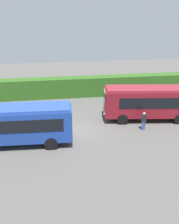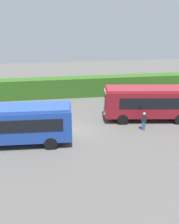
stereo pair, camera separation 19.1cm
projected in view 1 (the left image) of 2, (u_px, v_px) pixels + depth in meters
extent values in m
plane|color=#514F4C|center=(74.00, 132.00, 22.99)|extent=(64.00, 64.00, 0.00)
cube|color=navy|center=(16.00, 124.00, 20.25)|extent=(8.75, 2.81, 2.43)
cube|color=#2747A0|center=(14.00, 108.00, 19.76)|extent=(8.48, 2.60, 0.20)
cube|color=black|center=(17.00, 127.00, 19.05)|extent=(6.73, 0.37, 0.97)
cube|color=black|center=(21.00, 115.00, 21.28)|extent=(6.73, 0.37, 0.97)
cylinder|color=black|center=(51.00, 144.00, 19.97)|extent=(1.01, 0.33, 1.00)
cylinder|color=black|center=(52.00, 131.00, 21.99)|extent=(1.01, 0.33, 1.00)
cube|color=maroon|center=(150.00, 102.00, 24.88)|extent=(8.80, 3.51, 2.48)
cube|color=maroon|center=(151.00, 89.00, 24.39)|extent=(8.52, 3.29, 0.20)
cube|color=black|center=(156.00, 103.00, 23.67)|extent=(6.61, 0.96, 0.99)
cube|color=black|center=(150.00, 95.00, 25.89)|extent=(6.61, 0.96, 0.99)
cube|color=black|center=(104.00, 99.00, 24.70)|extent=(0.31, 1.92, 1.04)
cube|color=silver|center=(105.00, 92.00, 24.42)|extent=(0.22, 1.29, 0.28)
cylinder|color=black|center=(123.00, 119.00, 24.32)|extent=(1.03, 0.42, 1.00)
cylinder|color=black|center=(120.00, 111.00, 26.32)|extent=(1.03, 0.42, 1.00)
cylinder|color=black|center=(179.00, 119.00, 24.41)|extent=(1.03, 0.42, 1.00)
cylinder|color=black|center=(172.00, 110.00, 26.41)|extent=(1.03, 0.42, 1.00)
sphere|color=silver|center=(105.00, 114.00, 24.54)|extent=(0.22, 0.22, 0.22)
sphere|color=silver|center=(104.00, 109.00, 25.74)|extent=(0.22, 0.22, 0.22)
cube|color=olive|center=(4.00, 127.00, 23.07)|extent=(0.35, 0.34, 0.81)
cube|color=silver|center=(3.00, 119.00, 22.78)|extent=(0.48, 0.44, 0.71)
sphere|color=brown|center=(3.00, 114.00, 22.61)|extent=(0.22, 0.22, 0.22)
cube|color=#4C6B47|center=(64.00, 128.00, 22.73)|extent=(0.37, 0.38, 0.81)
cube|color=#334C8C|center=(63.00, 120.00, 22.45)|extent=(0.48, 0.53, 0.71)
sphere|color=brown|center=(63.00, 115.00, 22.28)|extent=(0.22, 0.22, 0.22)
cube|color=#334C8C|center=(143.00, 126.00, 23.27)|extent=(0.35, 0.34, 0.77)
cube|color=black|center=(144.00, 118.00, 23.00)|extent=(0.50, 0.44, 0.68)
sphere|color=beige|center=(144.00, 114.00, 22.83)|extent=(0.21, 0.21, 0.21)
cube|color=#2A561A|center=(66.00, 87.00, 31.71)|extent=(44.00, 1.70, 2.33)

